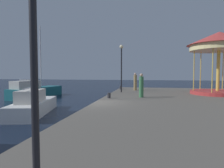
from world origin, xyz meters
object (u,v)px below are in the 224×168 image
Objects in this scene: person_far_corner at (141,86)px; bollard_north at (121,88)px; sailboat_white at (33,104)px; person_by_the_water at (135,82)px; carousel at (219,48)px; lamp_post_mid_promenade at (121,60)px; bollard_south at (109,95)px; sailboat_teal at (35,91)px.

bollard_north is at bearing 110.70° from person_far_corner.
sailboat_white is 11.15m from person_by_the_water.
bollard_north is (4.27, 10.11, 0.37)m from sailboat_white.
carousel is 1.19× the size of lamp_post_mid_promenade.
lamp_post_mid_promenade is (-8.47, 0.19, -0.97)m from carousel.
bollard_south is 2.59m from person_far_corner.
bollard_south is at bearing -154.00° from carousel.
bollard_north and bollard_south have the same top height.
bollard_south is at bearing -88.74° from bollard_north.
person_far_corner reaches higher than bollard_north.
carousel is at bearing 26.00° from bollard_south.
person_by_the_water is (-7.29, 2.49, -3.16)m from carousel.
carousel is 8.53m from lamp_post_mid_promenade.
carousel is 13.45× the size of bollard_south.
lamp_post_mid_promenade reaches higher than person_by_the_water.
carousel reaches higher than person_far_corner.
lamp_post_mid_promenade is 2.43× the size of person_by_the_water.
lamp_post_mid_promenade is at bearing -81.01° from bollard_north.
person_far_corner is 0.98× the size of person_by_the_water.
sailboat_teal is 10.53m from bollard_south.
sailboat_white is 10.99m from bollard_north.
carousel reaches higher than lamp_post_mid_promenade.
person_by_the_water is (-0.81, 5.82, 0.02)m from person_far_corner.
sailboat_white is 15.49m from carousel.
person_far_corner is (2.48, -6.56, 0.65)m from bollard_north.
bollard_south is 0.22× the size of person_by_the_water.
carousel is 13.45× the size of bollard_north.
bollard_north is at bearing 156.03° from person_by_the_water.
bollard_south is at bearing -157.47° from person_far_corner.
person_far_corner is 5.87m from person_by_the_water.
sailboat_teal is 18.48m from carousel.
sailboat_white reaches higher than lamp_post_mid_promenade.
sailboat_teal is at bearing -164.96° from bollard_north.
bollard_north is (9.05, 2.43, 0.27)m from sailboat_teal.
person_far_corner is at bearing -19.69° from sailboat_teal.
carousel is 2.96× the size of person_far_corner.
person_far_corner is (11.53, -4.13, 0.92)m from sailboat_teal.
bollard_south is (-0.32, -4.48, -2.87)m from lamp_post_mid_promenade.
sailboat_white reaches higher than person_by_the_water.
sailboat_teal reaches higher than sailboat_white.
sailboat_white is 3.79× the size of person_far_corner.
sailboat_teal reaches higher than carousel.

